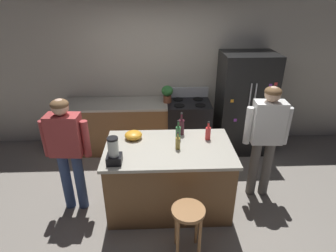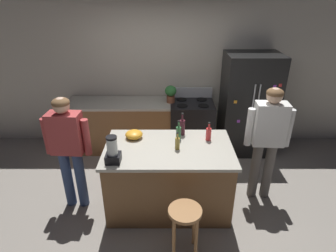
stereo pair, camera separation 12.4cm
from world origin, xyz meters
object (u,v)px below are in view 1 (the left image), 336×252
(bar_stool, at_px, (188,219))
(potted_plant, at_px, (167,93))
(person_by_island_left, at_px, (67,146))
(stove_range, at_px, (188,125))
(kitchen_island, at_px, (169,177))
(refrigerator, at_px, (244,104))
(blender_appliance, at_px, (114,153))
(mixing_bowl, at_px, (133,135))
(person_by_sink_right, at_px, (266,133))
(bottle_soda, at_px, (208,133))
(bottle_olive_oil, at_px, (178,133))
(bottle_wine, at_px, (181,126))
(bottle_vinegar, at_px, (178,143))

(bar_stool, height_order, potted_plant, potted_plant)
(person_by_island_left, bearing_deg, stove_range, 42.15)
(bar_stool, bearing_deg, kitchen_island, 102.06)
(refrigerator, relative_size, blender_appliance, 5.40)
(refrigerator, distance_m, mixing_bowl, 2.24)
(person_by_island_left, bearing_deg, mixing_bowl, 16.54)
(refrigerator, xyz_separation_m, person_by_sink_right, (-0.09, -1.31, 0.10))
(refrigerator, relative_size, mixing_bowl, 7.64)
(bar_stool, height_order, mixing_bowl, mixing_bowl)
(person_by_island_left, xyz_separation_m, blender_appliance, (0.63, -0.33, 0.09))
(kitchen_island, bearing_deg, person_by_island_left, 179.68)
(kitchen_island, height_order, bottle_soda, bottle_soda)
(refrigerator, distance_m, bottle_olive_oil, 1.82)
(stove_range, height_order, bar_stool, stove_range)
(refrigerator, xyz_separation_m, bottle_wine, (-1.21, -1.15, 0.14))
(stove_range, relative_size, bottle_soda, 4.26)
(refrigerator, bearing_deg, bottle_olive_oil, -134.03)
(mixing_bowl, bearing_deg, person_by_island_left, -163.46)
(potted_plant, bearing_deg, person_by_sink_right, -47.30)
(stove_range, bearing_deg, bottle_wine, -101.07)
(kitchen_island, relative_size, bottle_wine, 5.12)
(person_by_sink_right, xyz_separation_m, mixing_bowl, (-1.75, 0.06, -0.02))
(bar_stool, relative_size, bottle_olive_oil, 2.25)
(person_by_island_left, bearing_deg, bar_stool, -29.35)
(bottle_wine, xyz_separation_m, bottle_olive_oil, (-0.05, -0.15, -0.02))
(stove_range, relative_size, person_by_island_left, 0.69)
(blender_appliance, bearing_deg, bar_stool, -30.44)
(bar_stool, bearing_deg, mixing_bowl, 121.15)
(bottle_olive_oil, xyz_separation_m, mixing_bowl, (-0.59, 0.05, -0.05))
(kitchen_island, relative_size, person_by_island_left, 1.03)
(potted_plant, xyz_separation_m, bottle_wine, (0.15, -1.20, -0.06))
(blender_appliance, bearing_deg, refrigerator, 42.05)
(bottle_olive_oil, bearing_deg, stove_range, 77.89)
(bar_stool, xyz_separation_m, bottle_wine, (0.01, 1.15, 0.54))
(bottle_wine, bearing_deg, potted_plant, 96.89)
(kitchen_island, height_order, stove_range, stove_range)
(stove_range, distance_m, bottle_olive_oil, 1.46)
(person_by_sink_right, xyz_separation_m, bottle_olive_oil, (-1.17, 0.01, 0.03))
(stove_range, distance_m, bar_stool, 2.34)
(potted_plant, bearing_deg, bar_stool, -86.76)
(bar_stool, bearing_deg, blender_appliance, 149.56)
(potted_plant, bearing_deg, bottle_wine, -83.11)
(blender_appliance, relative_size, bottle_olive_oil, 1.18)
(bottle_olive_oil, bearing_deg, person_by_sink_right, -0.41)
(bottle_vinegar, xyz_separation_m, mixing_bowl, (-0.57, 0.29, -0.03))
(person_by_sink_right, bearing_deg, potted_plant, 132.70)
(mixing_bowl, bearing_deg, refrigerator, 34.16)
(bottle_wine, distance_m, mixing_bowl, 0.65)
(person_by_sink_right, height_order, potted_plant, person_by_sink_right)
(stove_range, distance_m, mixing_bowl, 1.63)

